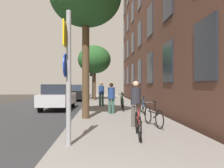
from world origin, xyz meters
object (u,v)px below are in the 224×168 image
object	(u,v)px
pedestrian_1	(111,96)
car_0	(58,97)
bicycle_3	(123,104)
bicycle_4	(122,100)
bicycle_2	(143,107)
bicycle_0	(138,124)
car_1	(75,92)
traffic_light	(92,78)
sign_post	(68,69)
pedestrian_2	(101,92)
bicycle_1	(153,116)
tree_far	(94,60)
pedestrian_0	(136,101)

from	to	relation	value
pedestrian_1	car_0	world-z (taller)	pedestrian_1
bicycle_3	bicycle_4	xyz separation A→B (m)	(0.21, 2.60, -0.00)
bicycle_2	bicycle_0	bearing A→B (deg)	-103.27
bicycle_0	bicycle_2	distance (m)	4.99
bicycle_0	car_1	xyz separation A→B (m)	(-3.57, 15.87, 0.35)
traffic_light	car_1	size ratio (longest dim) A/B	0.79
sign_post	traffic_light	world-z (taller)	traffic_light
car_1	bicycle_4	bearing A→B (deg)	-59.86
bicycle_0	pedestrian_2	xyz separation A→B (m)	(-0.96, 8.85, 0.58)
sign_post	traffic_light	distance (m)	18.50
sign_post	car_1	distance (m)	16.75
bicycle_1	car_0	size ratio (longest dim) A/B	0.40
tree_far	traffic_light	bearing A→B (deg)	98.55
tree_far	bicycle_1	xyz separation A→B (m)	(2.43, -13.94, -3.66)
bicycle_4	car_0	size ratio (longest dim) A/B	0.43
traffic_light	car_1	world-z (taller)	traffic_light
pedestrian_1	pedestrian_2	bearing A→B (deg)	96.90
sign_post	bicycle_3	size ratio (longest dim) A/B	1.89
bicycle_3	bicycle_1	bearing A→B (deg)	-83.08
sign_post	car_1	bearing A→B (deg)	95.88
pedestrian_1	pedestrian_0	bearing A→B (deg)	-79.20
pedestrian_2	car_1	xyz separation A→B (m)	(-2.62, 7.02, -0.23)
bicycle_4	pedestrian_2	bearing A→B (deg)	-177.34
bicycle_3	pedestrian_1	size ratio (longest dim) A/B	1.10
bicycle_1	car_1	distance (m)	15.00
pedestrian_1	bicycle_2	bearing A→B (deg)	-2.59
tree_far	car_0	distance (m)	8.54
traffic_light	pedestrian_0	bearing A→B (deg)	-82.57
pedestrian_0	car_0	xyz separation A→B (m)	(-3.95, 6.46, -0.20)
bicycle_0	bicycle_2	world-z (taller)	bicycle_0
bicycle_4	pedestrian_0	bearing A→B (deg)	-92.14
pedestrian_0	car_1	xyz separation A→B (m)	(-3.76, 14.43, -0.19)
bicycle_2	bicycle_4	xyz separation A→B (m)	(-0.68, 4.07, 0.03)
sign_post	pedestrian_1	distance (m)	5.92
sign_post	bicycle_0	xyz separation A→B (m)	(1.86, 0.75, -1.48)
bicycle_4	sign_post	bearing A→B (deg)	-103.53
traffic_light	bicycle_3	xyz separation A→B (m)	(2.20, -11.43, -1.89)
car_1	bicycle_3	bearing A→B (deg)	-68.18
pedestrian_2	car_1	size ratio (longest dim) A/B	0.40
bicycle_0	bicycle_1	size ratio (longest dim) A/B	1.04
traffic_light	bicycle_1	world-z (taller)	traffic_light
bicycle_0	car_0	world-z (taller)	car_0
car_0	traffic_light	bearing A→B (deg)	79.52
bicycle_1	pedestrian_0	bearing A→B (deg)	-171.50
traffic_light	tree_far	xyz separation A→B (m)	(0.34, -2.27, 1.74)
bicycle_3	pedestrian_0	distance (m)	4.90
tree_far	car_1	size ratio (longest dim) A/B	1.29
bicycle_4	pedestrian_2	distance (m)	1.53
bicycle_1	bicycle_3	bearing A→B (deg)	96.92
bicycle_1	bicycle_2	distance (m)	3.33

